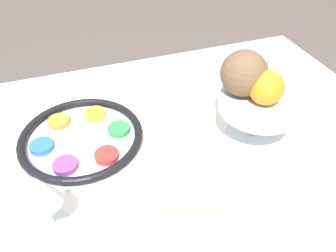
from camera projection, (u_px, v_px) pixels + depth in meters
dining_table at (157, 241)px, 1.00m from camera, size 1.32×0.92×0.73m
seder_plate at (82, 138)px, 0.80m from camera, size 0.30×0.30×0.03m
wine_glass at (41, 193)px, 0.57m from camera, size 0.07×0.07×0.14m
fruit_stand at (257, 107)px, 0.78m from camera, size 0.19×0.19×0.11m
orange_fruit at (266, 88)px, 0.72m from camera, size 0.08×0.08×0.08m
coconut at (244, 73)px, 0.74m from camera, size 0.11×0.11×0.11m
bread_plate at (189, 188)px, 0.69m from camera, size 0.17×0.17×0.02m
napkin_roll at (203, 243)px, 0.58m from camera, size 0.15×0.07×0.04m
cup_near at (282, 61)px, 1.04m from camera, size 0.08×0.08×0.07m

